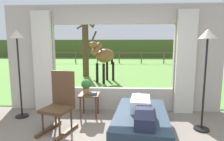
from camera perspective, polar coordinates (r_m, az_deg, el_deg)
name	(u,v)px	position (r m, az deg, el deg)	size (l,w,h in m)	color
back_wall_with_window	(113,60)	(4.41, 0.32, 3.37)	(5.20, 0.12, 2.55)	#ADA599
curtain_panel_left	(43,62)	(4.68, -20.95, 2.50)	(0.44, 0.10, 2.40)	beige
curtain_panel_right	(185,63)	(4.52, 22.15, 2.28)	(0.44, 0.10, 2.40)	beige
outdoor_pasture_lawn	(119,65)	(15.38, 2.23, 1.87)	(36.00, 21.68, 0.02)	#568438
distant_hill_ridge	(120,49)	(25.14, 2.57, 6.87)	(36.00, 2.00, 2.40)	#495A29
recliner_sofa	(141,123)	(3.41, 9.08, -16.01)	(1.11, 1.80, 0.42)	black
reclining_person	(142,108)	(3.25, 9.29, -11.47)	(0.41, 1.44, 0.22)	silver
rocking_chair	(60,102)	(3.56, -16.01, -9.55)	(0.65, 0.79, 1.12)	#4C331E
side_table	(89,98)	(4.15, -7.14, -8.57)	(0.44, 0.44, 0.52)	#4C331E
potted_plant	(86,85)	(4.15, -8.15, -4.63)	(0.22, 0.22, 0.32)	#9E6042
book_stack	(93,93)	(4.04, -6.00, -7.19)	(0.17, 0.13, 0.06)	#59336B
floor_lamp_left	(17,47)	(4.41, -27.65, 6.44)	(0.32, 0.32, 1.92)	black
floor_lamp_right	(207,49)	(3.69, 27.73, 5.94)	(0.32, 0.32, 1.89)	black
horse	(104,56)	(7.78, -2.41, 4.57)	(1.10, 1.77, 1.73)	brown
pasture_tree	(86,45)	(9.45, -8.22, 7.93)	(1.32, 1.22, 3.43)	#4C3823
pasture_fence_line	(119,55)	(16.40, 2.30, 4.81)	(16.10, 0.10, 1.10)	brown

